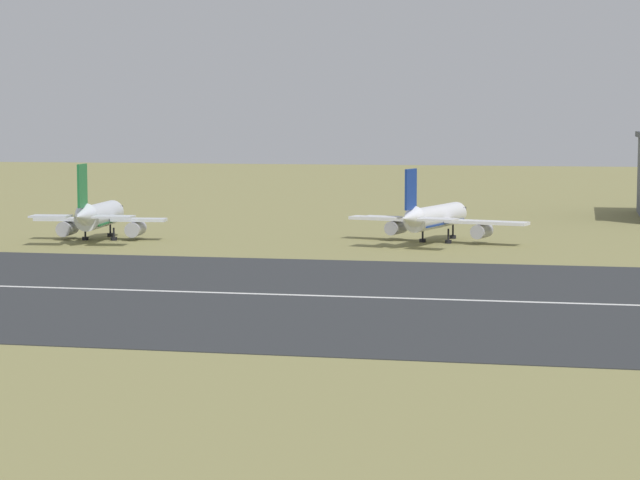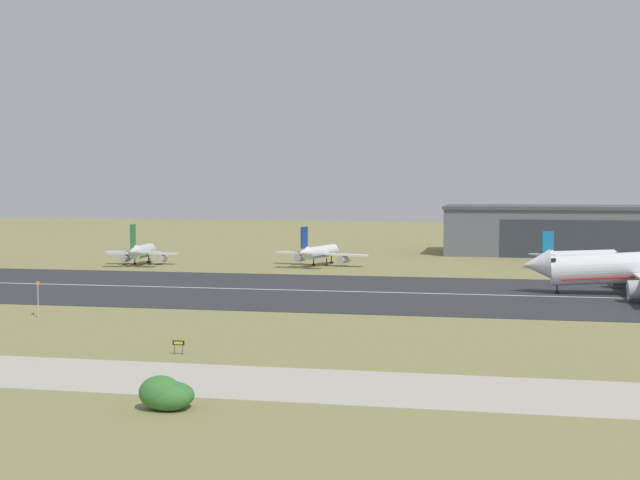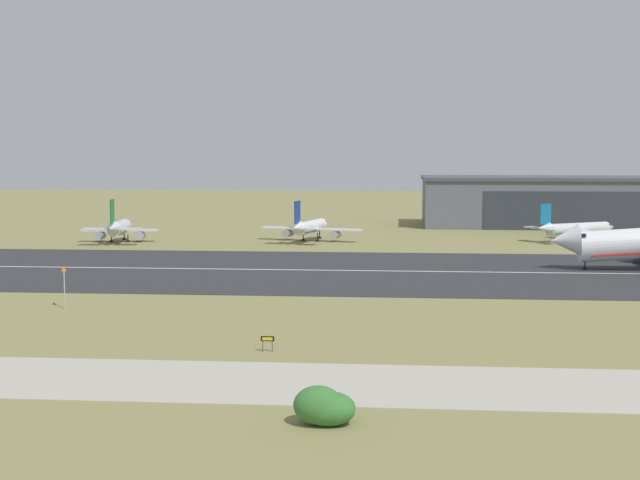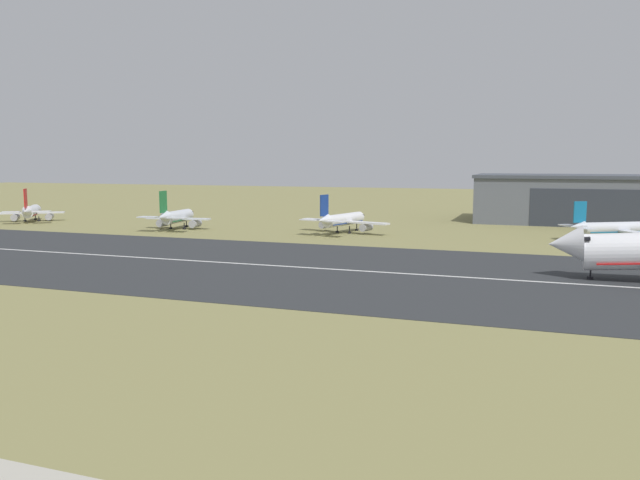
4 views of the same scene
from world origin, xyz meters
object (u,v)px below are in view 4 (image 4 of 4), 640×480
at_px(airplane_parked_west, 617,229).
at_px(airplane_parked_far_east, 343,220).
at_px(airplane_parked_centre, 31,212).
at_px(airplane_parked_east, 177,217).

height_order(airplane_parked_west, airplane_parked_far_east, airplane_parked_far_east).
distance_m(airplane_parked_west, airplane_parked_far_east, 61.37).
height_order(airplane_parked_centre, airplane_parked_far_east, airplane_parked_centre).
xyz_separation_m(airplane_parked_centre, airplane_parked_far_east, (94.46, 1.97, 0.34)).
bearing_deg(airplane_parked_west, airplane_parked_east, -173.72).
bearing_deg(airplane_parked_centre, airplane_parked_far_east, 1.19).
relative_size(airplane_parked_west, airplane_parked_east, 1.17).
bearing_deg(airplane_parked_far_east, airplane_parked_east, -172.40).
relative_size(airplane_parked_centre, airplane_parked_far_east, 0.85).
bearing_deg(airplane_parked_east, airplane_parked_west, 6.28).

